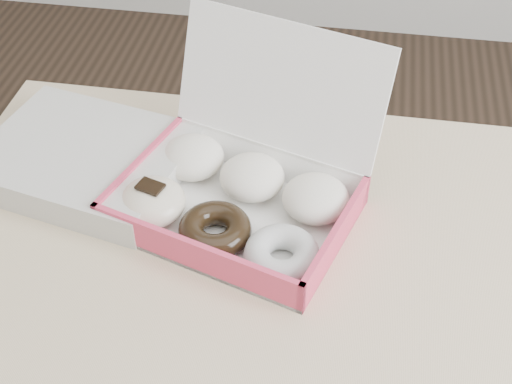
# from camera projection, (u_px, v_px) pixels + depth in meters

# --- Properties ---
(table) EXTENTS (1.20, 0.80, 0.75)m
(table) POSITION_uv_depth(u_px,v_px,m) (373.00, 359.00, 0.87)
(table) COLOR tan
(table) RESTS_ON ground
(donut_box) EXTENTS (0.36, 0.35, 0.21)m
(donut_box) POSITION_uv_depth(u_px,v_px,m) (238.00, 189.00, 0.93)
(donut_box) COLOR white
(donut_box) RESTS_ON table
(newspapers) EXTENTS (0.31, 0.27, 0.04)m
(newspapers) POSITION_uv_depth(u_px,v_px,m) (86.00, 160.00, 1.00)
(newspapers) COLOR silver
(newspapers) RESTS_ON table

